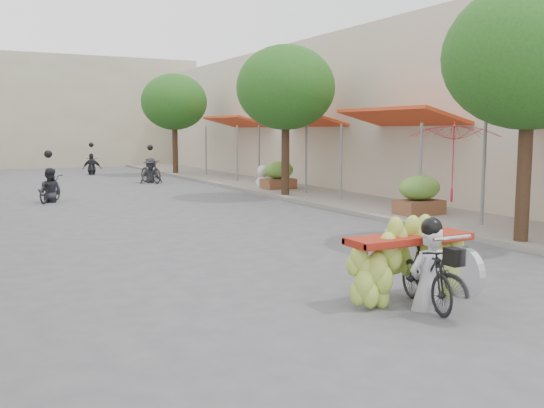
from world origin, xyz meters
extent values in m
plane|color=#545459|center=(0.00, 0.00, 0.00)|extent=(120.00, 120.00, 0.00)
cube|color=gray|center=(7.00, 15.00, 0.06)|extent=(4.00, 60.00, 0.12)
cube|color=beige|center=(12.00, 14.00, 3.00)|extent=(8.00, 40.00, 6.00)
cylinder|color=slate|center=(6.30, 5.90, 1.27)|extent=(0.08, 0.08, 2.55)
cube|color=#BF3B19|center=(7.12, 10.00, 2.75)|extent=(1.77, 4.20, 0.53)
cylinder|color=slate|center=(6.30, 8.10, 1.27)|extent=(0.08, 0.08, 2.55)
cylinder|color=slate|center=(6.30, 11.90, 1.27)|extent=(0.08, 0.08, 2.55)
cube|color=#BF3B19|center=(7.12, 16.00, 2.75)|extent=(1.77, 4.20, 0.53)
cylinder|color=slate|center=(6.30, 14.10, 1.27)|extent=(0.08, 0.08, 2.55)
cylinder|color=slate|center=(6.30, 17.90, 1.27)|extent=(0.08, 0.08, 2.55)
cube|color=#BF3B19|center=(7.12, 22.00, 2.75)|extent=(1.77, 4.20, 0.53)
cylinder|color=slate|center=(6.30, 20.10, 1.27)|extent=(0.08, 0.08, 2.55)
cylinder|color=slate|center=(6.30, 23.90, 1.27)|extent=(0.08, 0.08, 2.55)
cube|color=#B1A88C|center=(0.00, 38.00, 3.50)|extent=(20.00, 6.00, 7.00)
cylinder|color=#3A2719|center=(5.40, 4.00, 1.60)|extent=(0.28, 0.28, 3.20)
ellipsoid|color=#255B1B|center=(5.40, 4.00, 3.80)|extent=(3.40, 3.40, 2.90)
cylinder|color=#3A2719|center=(5.40, 14.00, 1.60)|extent=(0.28, 0.28, 3.20)
ellipsoid|color=#255B1B|center=(5.40, 14.00, 3.80)|extent=(3.40, 3.40, 2.90)
cylinder|color=#3A2719|center=(5.40, 26.00, 1.60)|extent=(0.28, 0.28, 3.20)
ellipsoid|color=#255B1B|center=(5.40, 26.00, 3.80)|extent=(3.40, 3.40, 2.90)
cube|color=brown|center=(6.20, 8.00, 0.37)|extent=(1.20, 0.80, 0.50)
ellipsoid|color=#629C3A|center=(6.20, 8.00, 0.95)|extent=(1.20, 0.88, 0.66)
cube|color=brown|center=(6.20, 16.00, 0.37)|extent=(1.20, 0.80, 0.50)
ellipsoid|color=#629C3A|center=(6.20, 16.00, 0.95)|extent=(1.20, 0.88, 0.66)
imported|color=black|center=(0.77, 1.61, 0.44)|extent=(0.79, 1.55, 0.88)
cylinder|color=silver|center=(0.77, 0.96, 0.62)|extent=(0.10, 0.66, 0.66)
cube|color=black|center=(0.77, 1.06, 0.80)|extent=(0.28, 0.22, 0.22)
cylinder|color=silver|center=(0.77, 1.16, 1.02)|extent=(0.60, 0.05, 0.05)
cube|color=maroon|center=(0.77, 1.96, 0.88)|extent=(1.85, 0.55, 0.10)
imported|color=silver|center=(0.77, 1.56, 1.12)|extent=(0.59, 0.44, 1.64)
sphere|color=black|center=(0.77, 1.53, 1.91)|extent=(0.28, 0.28, 0.28)
imported|color=red|center=(5.87, 6.42, 2.57)|extent=(2.45, 2.45, 1.94)
imported|color=white|center=(6.00, 16.94, 0.98)|extent=(0.98, 0.84, 1.71)
imported|color=black|center=(-2.07, 16.47, 0.44)|extent=(1.25, 1.64, 0.87)
imported|color=#26272E|center=(-2.07, 16.47, 1.12)|extent=(0.93, 0.80, 1.65)
sphere|color=black|center=(-2.07, 16.47, 1.58)|extent=(0.26, 0.26, 0.26)
imported|color=black|center=(2.91, 21.99, 0.53)|extent=(0.89, 1.89, 1.07)
imported|color=#26272E|center=(2.91, 21.99, 1.12)|extent=(1.15, 0.76, 1.65)
sphere|color=black|center=(2.91, 21.99, 1.58)|extent=(0.26, 0.26, 0.26)
imported|color=black|center=(1.61, 28.51, 0.43)|extent=(0.90, 1.63, 0.86)
imported|color=#26272E|center=(1.61, 28.51, 1.12)|extent=(1.07, 0.75, 1.65)
sphere|color=black|center=(1.61, 28.51, 1.58)|extent=(0.26, 0.26, 0.26)
camera|label=1|loc=(-4.67, -4.44, 2.36)|focal=40.00mm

